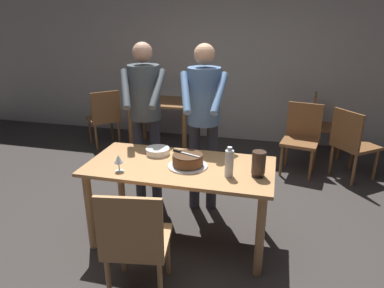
# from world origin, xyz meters

# --- Properties ---
(ground_plane) EXTENTS (14.00, 14.00, 0.00)m
(ground_plane) POSITION_xyz_m (0.00, 0.00, 0.00)
(ground_plane) COLOR #383330
(back_wall) EXTENTS (10.00, 0.12, 2.70)m
(back_wall) POSITION_xyz_m (0.00, 3.00, 1.35)
(back_wall) COLOR #BCB7AD
(back_wall) RESTS_ON ground_plane
(main_dining_table) EXTENTS (1.60, 0.77, 0.75)m
(main_dining_table) POSITION_xyz_m (0.00, 0.00, 0.63)
(main_dining_table) COLOR tan
(main_dining_table) RESTS_ON ground_plane
(cake_on_platter) EXTENTS (0.34, 0.34, 0.11)m
(cake_on_platter) POSITION_xyz_m (0.07, -0.02, 0.80)
(cake_on_platter) COLOR silver
(cake_on_platter) RESTS_ON main_dining_table
(cake_knife) EXTENTS (0.26, 0.12, 0.02)m
(cake_knife) POSITION_xyz_m (0.01, 0.01, 0.87)
(cake_knife) COLOR silver
(cake_knife) RESTS_ON cake_on_platter
(plate_stack) EXTENTS (0.22, 0.22, 0.06)m
(plate_stack) POSITION_xyz_m (-0.26, 0.18, 0.78)
(plate_stack) COLOR white
(plate_stack) RESTS_ON main_dining_table
(wine_glass_near) EXTENTS (0.08, 0.08, 0.14)m
(wine_glass_near) POSITION_xyz_m (-0.45, -0.25, 0.85)
(wine_glass_near) COLOR silver
(wine_glass_near) RESTS_ON main_dining_table
(water_bottle) EXTENTS (0.07, 0.07, 0.25)m
(water_bottle) POSITION_xyz_m (0.44, -0.12, 0.86)
(water_bottle) COLOR silver
(water_bottle) RESTS_ON main_dining_table
(hurricane_lamp) EXTENTS (0.11, 0.11, 0.21)m
(hurricane_lamp) POSITION_xyz_m (0.67, -0.06, 0.86)
(hurricane_lamp) COLOR black
(hurricane_lamp) RESTS_ON main_dining_table
(person_cutting_cake) EXTENTS (0.46, 0.57, 1.72)m
(person_cutting_cake) POSITION_xyz_m (0.08, 0.60, 1.08)
(person_cutting_cake) COLOR #2D2D38
(person_cutting_cake) RESTS_ON ground_plane
(person_standing_beside) EXTENTS (0.47, 0.58, 1.72)m
(person_standing_beside) POSITION_xyz_m (-0.55, 0.63, 1.08)
(person_standing_beside) COLOR #2D2D38
(person_standing_beside) RESTS_ON ground_plane
(chair_near_side) EXTENTS (0.51, 0.51, 0.90)m
(chair_near_side) POSITION_xyz_m (-0.10, -0.76, 0.49)
(chair_near_side) COLOR tan
(chair_near_side) RESTS_ON ground_plane
(background_table) EXTENTS (1.00, 0.70, 0.74)m
(background_table) POSITION_xyz_m (-0.94, 2.30, 0.58)
(background_table) COLOR brown
(background_table) RESTS_ON ground_plane
(background_chair_0) EXTENTS (0.52, 0.52, 0.90)m
(background_chair_0) POSITION_xyz_m (1.11, 1.84, 0.49)
(background_chair_0) COLOR brown
(background_chair_0) RESTS_ON ground_plane
(background_chair_1) EXTENTS (0.62, 0.62, 0.90)m
(background_chair_1) POSITION_xyz_m (-1.82, 2.08, 0.49)
(background_chair_1) COLOR brown
(background_chair_1) RESTS_ON ground_plane
(background_chair_2) EXTENTS (0.48, 0.48, 0.90)m
(background_chair_2) POSITION_xyz_m (1.43, 2.54, 0.49)
(background_chair_2) COLOR brown
(background_chair_2) RESTS_ON ground_plane
(background_chair_3) EXTENTS (0.62, 0.62, 0.90)m
(background_chair_3) POSITION_xyz_m (1.71, 1.75, 0.49)
(background_chair_3) COLOR brown
(background_chair_3) RESTS_ON ground_plane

